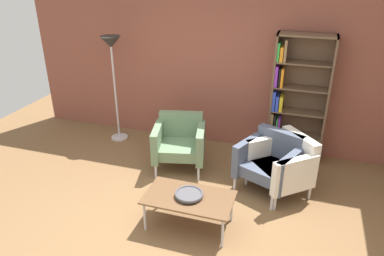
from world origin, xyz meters
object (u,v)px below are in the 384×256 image
object	(u,v)px
decorative_bowl	(189,194)
armchair_by_bookshelf	(271,161)
coffee_table_low	(189,199)
floor_lamp_torchiere	(112,55)
bookshelf_tall	(293,100)
armchair_corner_red	(180,141)
armchair_spare_guest	(284,163)

from	to	relation	value
decorative_bowl	armchair_by_bookshelf	size ratio (longest dim) A/B	0.35
coffee_table_low	decorative_bowl	distance (m)	0.07
decorative_bowl	floor_lamp_torchiere	bearing A→B (deg)	136.07
decorative_bowl	coffee_table_low	bearing A→B (deg)	180.00
decorative_bowl	armchair_by_bookshelf	distance (m)	1.30
bookshelf_tall	floor_lamp_torchiere	world-z (taller)	bookshelf_tall
armchair_by_bookshelf	floor_lamp_torchiere	bearing A→B (deg)	-172.30
armchair_corner_red	armchair_by_bookshelf	distance (m)	1.34
floor_lamp_torchiere	coffee_table_low	bearing A→B (deg)	-43.93
bookshelf_tall	armchair_corner_red	bearing A→B (deg)	-151.44
armchair_corner_red	floor_lamp_torchiere	distance (m)	1.76
bookshelf_tall	floor_lamp_torchiere	bearing A→B (deg)	-174.97
coffee_table_low	armchair_by_bookshelf	bearing A→B (deg)	53.10
bookshelf_tall	coffee_table_low	distance (m)	2.31
decorative_bowl	armchair_corner_red	size ratio (longest dim) A/B	0.38
coffee_table_low	decorative_bowl	xyz separation A→B (m)	(0.00, 0.00, 0.07)
decorative_bowl	armchair_spare_guest	world-z (taller)	armchair_spare_guest
armchair_by_bookshelf	floor_lamp_torchiere	size ratio (longest dim) A/B	0.52
bookshelf_tall	armchair_corner_red	xyz separation A→B (m)	(-1.49, -0.81, -0.51)
armchair_corner_red	bookshelf_tall	bearing A→B (deg)	15.55
armchair_corner_red	coffee_table_low	bearing A→B (deg)	-79.01
bookshelf_tall	armchair_by_bookshelf	world-z (taller)	bookshelf_tall
bookshelf_tall	armchair_corner_red	size ratio (longest dim) A/B	2.26
decorative_bowl	armchair_by_bookshelf	bearing A→B (deg)	53.10
bookshelf_tall	armchair_corner_red	distance (m)	1.77
decorative_bowl	armchair_corner_red	bearing A→B (deg)	114.00
decorative_bowl	armchair_corner_red	world-z (taller)	armchair_corner_red
floor_lamp_torchiere	armchair_by_bookshelf	bearing A→B (deg)	-15.79
coffee_table_low	armchair_corner_red	world-z (taller)	armchair_corner_red
bookshelf_tall	armchair_spare_guest	xyz separation A→B (m)	(0.00, -0.99, -0.51)
coffee_table_low	armchair_by_bookshelf	world-z (taller)	armchair_by_bookshelf
bookshelf_tall	coffee_table_low	size ratio (longest dim) A/B	1.90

